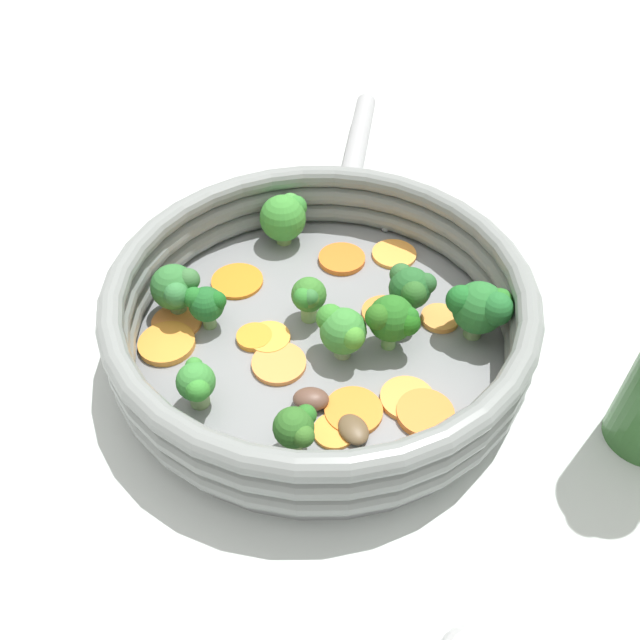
{
  "coord_description": "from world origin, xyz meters",
  "views": [
    {
      "loc": [
        -0.03,
        0.36,
        0.39
      ],
      "look_at": [
        0.0,
        0.0,
        0.03
      ],
      "focal_mm": 35.0,
      "sensor_mm": 36.0,
      "label": 1
    }
  ],
  "objects_px": {
    "carrot_slice_9": "(394,254)",
    "carrot_slice_11": "(407,399)",
    "carrot_slice_1": "(385,312)",
    "broccoli_floret_6": "(205,303)",
    "mushroom_piece_0": "(353,429)",
    "broccoli_floret_2": "(411,288)",
    "carrot_slice_0": "(269,338)",
    "broccoli_floret_3": "(285,216)",
    "carrot_slice_13": "(342,259)",
    "broccoli_floret_1": "(308,297)",
    "carrot_slice_3": "(254,337)",
    "broccoli_floret_8": "(342,330)",
    "broccoli_floret_5": "(176,288)",
    "broccoli_floret_7": "(393,319)",
    "broccoli_floret_4": "(196,383)",
    "carrot_slice_5": "(354,411)",
    "carrot_slice_7": "(279,363)",
    "carrot_slice_12": "(425,413)",
    "skillet": "(320,340)",
    "carrot_slice_6": "(440,318)",
    "carrot_slice_10": "(177,322)",
    "carrot_slice_8": "(237,281)",
    "carrot_slice_2": "(334,431)",
    "broccoli_floret_9": "(481,307)",
    "broccoli_floret_0": "(295,428)",
    "carrot_slice_4": "(167,343)",
    "mushroom_piece_1": "(312,399)"
  },
  "relations": [
    {
      "from": "carrot_slice_5",
      "to": "broccoli_floret_0",
      "type": "height_order",
      "value": "broccoli_floret_0"
    },
    {
      "from": "broccoli_floret_5",
      "to": "broccoli_floret_7",
      "type": "relative_size",
      "value": 0.96
    },
    {
      "from": "carrot_slice_8",
      "to": "broccoli_floret_3",
      "type": "height_order",
      "value": "broccoli_floret_3"
    },
    {
      "from": "carrot_slice_1",
      "to": "carrot_slice_8",
      "type": "relative_size",
      "value": 0.86
    },
    {
      "from": "carrot_slice_0",
      "to": "broccoli_floret_9",
      "type": "xyz_separation_m",
      "value": [
        -0.17,
        -0.02,
        0.03
      ]
    },
    {
      "from": "broccoli_floret_5",
      "to": "broccoli_floret_7",
      "type": "height_order",
      "value": "broccoli_floret_7"
    },
    {
      "from": "broccoli_floret_8",
      "to": "mushroom_piece_0",
      "type": "relative_size",
      "value": 1.66
    },
    {
      "from": "carrot_slice_2",
      "to": "carrot_slice_11",
      "type": "distance_m",
      "value": 0.06
    },
    {
      "from": "carrot_slice_12",
      "to": "broccoli_floret_7",
      "type": "distance_m",
      "value": 0.08
    },
    {
      "from": "carrot_slice_2",
      "to": "mushroom_piece_1",
      "type": "distance_m",
      "value": 0.03
    },
    {
      "from": "carrot_slice_3",
      "to": "broccoli_floret_3",
      "type": "bearing_deg",
      "value": -93.81
    },
    {
      "from": "carrot_slice_1",
      "to": "carrot_slice_5",
      "type": "relative_size",
      "value": 0.93
    },
    {
      "from": "carrot_slice_7",
      "to": "mushroom_piece_0",
      "type": "relative_size",
      "value": 1.58
    },
    {
      "from": "broccoli_floret_2",
      "to": "broccoli_floret_9",
      "type": "relative_size",
      "value": 0.92
    },
    {
      "from": "carrot_slice_1",
      "to": "carrot_slice_5",
      "type": "xyz_separation_m",
      "value": [
        0.02,
        0.11,
        0.0
      ]
    },
    {
      "from": "carrot_slice_13",
      "to": "broccoli_floret_6",
      "type": "distance_m",
      "value": 0.14
    },
    {
      "from": "carrot_slice_0",
      "to": "carrot_slice_5",
      "type": "relative_size",
      "value": 0.82
    },
    {
      "from": "carrot_slice_3",
      "to": "broccoli_floret_4",
      "type": "height_order",
      "value": "broccoli_floret_4"
    },
    {
      "from": "carrot_slice_4",
      "to": "broccoli_floret_4",
      "type": "distance_m",
      "value": 0.07
    },
    {
      "from": "carrot_slice_1",
      "to": "broccoli_floret_6",
      "type": "relative_size",
      "value": 1.0
    },
    {
      "from": "carrot_slice_2",
      "to": "mushroom_piece_1",
      "type": "xyz_separation_m",
      "value": [
        0.02,
        -0.02,
        0.01
      ]
    },
    {
      "from": "mushroom_piece_0",
      "to": "carrot_slice_0",
      "type": "bearing_deg",
      "value": -49.08
    },
    {
      "from": "carrot_slice_13",
      "to": "broccoli_floret_2",
      "type": "bearing_deg",
      "value": 131.65
    },
    {
      "from": "broccoli_floret_5",
      "to": "carrot_slice_3",
      "type": "bearing_deg",
      "value": 159.67
    },
    {
      "from": "broccoli_floret_2",
      "to": "carrot_slice_5",
      "type": "bearing_deg",
      "value": 69.19
    },
    {
      "from": "broccoli_floret_5",
      "to": "broccoli_floret_7",
      "type": "bearing_deg",
      "value": 172.4
    },
    {
      "from": "carrot_slice_9",
      "to": "carrot_slice_11",
      "type": "relative_size",
      "value": 1.02
    },
    {
      "from": "broccoli_floret_2",
      "to": "carrot_slice_12",
      "type": "bearing_deg",
      "value": 96.73
    },
    {
      "from": "broccoli_floret_5",
      "to": "carrot_slice_2",
      "type": "bearing_deg",
      "value": 141.64
    },
    {
      "from": "broccoli_floret_2",
      "to": "broccoli_floret_3",
      "type": "distance_m",
      "value": 0.15
    },
    {
      "from": "broccoli_floret_9",
      "to": "broccoli_floret_3",
      "type": "bearing_deg",
      "value": -33.37
    },
    {
      "from": "skillet",
      "to": "carrot_slice_1",
      "type": "height_order",
      "value": "carrot_slice_1"
    },
    {
      "from": "mushroom_piece_0",
      "to": "broccoli_floret_2",
      "type": "bearing_deg",
      "value": -107.65
    },
    {
      "from": "carrot_slice_5",
      "to": "broccoli_floret_7",
      "type": "relative_size",
      "value": 0.87
    },
    {
      "from": "skillet",
      "to": "broccoli_floret_0",
      "type": "distance_m",
      "value": 0.12
    },
    {
      "from": "carrot_slice_0",
      "to": "broccoli_floret_3",
      "type": "height_order",
      "value": "broccoli_floret_3"
    },
    {
      "from": "carrot_slice_3",
      "to": "carrot_slice_13",
      "type": "relative_size",
      "value": 0.68
    },
    {
      "from": "broccoli_floret_3",
      "to": "broccoli_floret_8",
      "type": "height_order",
      "value": "broccoli_floret_3"
    },
    {
      "from": "carrot_slice_12",
      "to": "broccoli_floret_6",
      "type": "xyz_separation_m",
      "value": [
        0.18,
        -0.08,
        0.02
      ]
    },
    {
      "from": "carrot_slice_1",
      "to": "carrot_slice_2",
      "type": "relative_size",
      "value": 1.32
    },
    {
      "from": "carrot_slice_6",
      "to": "carrot_slice_10",
      "type": "distance_m",
      "value": 0.22
    },
    {
      "from": "carrot_slice_12",
      "to": "broccoli_floret_5",
      "type": "height_order",
      "value": "broccoli_floret_5"
    },
    {
      "from": "broccoli_floret_6",
      "to": "carrot_slice_0",
      "type": "bearing_deg",
      "value": 166.04
    },
    {
      "from": "carrot_slice_8",
      "to": "broccoli_floret_7",
      "type": "xyz_separation_m",
      "value": [
        -0.14,
        0.07,
        0.03
      ]
    },
    {
      "from": "carrot_slice_1",
      "to": "broccoli_floret_6",
      "type": "height_order",
      "value": "broccoli_floret_6"
    },
    {
      "from": "carrot_slice_13",
      "to": "broccoli_floret_1",
      "type": "bearing_deg",
      "value": 74.23
    },
    {
      "from": "skillet",
      "to": "broccoli_floret_3",
      "type": "bearing_deg",
      "value": -69.85
    },
    {
      "from": "carrot_slice_6",
      "to": "carrot_slice_1",
      "type": "bearing_deg",
      "value": -4.47
    },
    {
      "from": "broccoli_floret_8",
      "to": "carrot_slice_2",
      "type": "bearing_deg",
      "value": 90.01
    },
    {
      "from": "carrot_slice_9",
      "to": "broccoli_floret_2",
      "type": "xyz_separation_m",
      "value": [
        -0.01,
        0.08,
        0.03
      ]
    }
  ]
}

